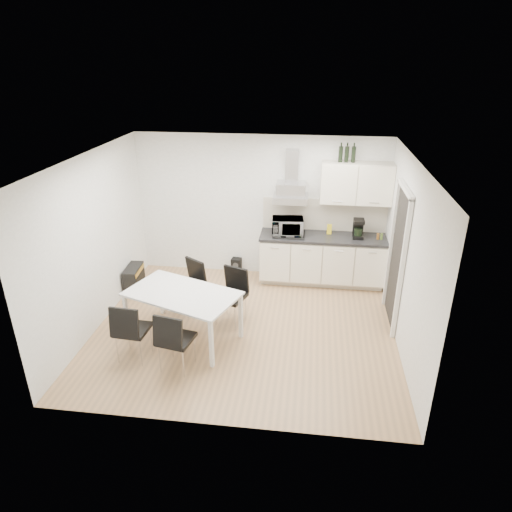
{
  "coord_description": "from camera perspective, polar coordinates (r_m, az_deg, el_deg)",
  "views": [
    {
      "loc": [
        0.92,
        -5.85,
        3.87
      ],
      "look_at": [
        0.14,
        0.28,
        1.1
      ],
      "focal_mm": 32.0,
      "sensor_mm": 36.0,
      "label": 1
    }
  ],
  "objects": [
    {
      "name": "chair_far_left",
      "position": [
        7.35,
        -8.54,
        -3.99
      ],
      "size": [
        0.64,
        0.66,
        0.88
      ],
      "primitive_type": null,
      "rotation": [
        0.0,
        0.0,
        2.56
      ],
      "color": "black",
      "rests_on": "ground"
    },
    {
      "name": "dining_table",
      "position": [
        6.61,
        -9.18,
        -5.1
      ],
      "size": [
        1.77,
        1.38,
        0.75
      ],
      "rotation": [
        0.0,
        0.0,
        -0.36
      ],
      "color": "white",
      "rests_on": "ground"
    },
    {
      "name": "wall_left",
      "position": [
        7.14,
        -19.67,
        1.53
      ],
      "size": [
        0.1,
        4.0,
        2.6
      ],
      "primitive_type": "cube",
      "color": "white",
      "rests_on": "ground"
    },
    {
      "name": "wall_front",
      "position": [
        4.73,
        -5.21,
        -8.98
      ],
      "size": [
        4.5,
        0.1,
        2.6
      ],
      "primitive_type": "cube",
      "color": "white",
      "rests_on": "ground"
    },
    {
      "name": "chair_near_right",
      "position": [
        6.14,
        -9.93,
        -10.26
      ],
      "size": [
        0.53,
        0.58,
        0.88
      ],
      "primitive_type": null,
      "rotation": [
        0.0,
        0.0,
        -0.19
      ],
      "color": "black",
      "rests_on": "ground"
    },
    {
      "name": "wall_right",
      "position": [
        6.53,
        18.4,
        -0.37
      ],
      "size": [
        0.1,
        4.0,
        2.6
      ],
      "primitive_type": "cube",
      "color": "white",
      "rests_on": "ground"
    },
    {
      "name": "wall_back",
      "position": [
        8.32,
        0.58,
        6.12
      ],
      "size": [
        4.5,
        0.1,
        2.6
      ],
      "primitive_type": "cube",
      "color": "white",
      "rests_on": "ground"
    },
    {
      "name": "chair_near_left",
      "position": [
        6.46,
        -15.16,
        -8.94
      ],
      "size": [
        0.48,
        0.53,
        0.88
      ],
      "primitive_type": null,
      "rotation": [
        0.0,
        0.0,
        -0.07
      ],
      "color": "black",
      "rests_on": "ground"
    },
    {
      "name": "ceiling",
      "position": [
        6.06,
        -1.65,
        12.0
      ],
      "size": [
        4.5,
        4.5,
        0.0
      ],
      "primitive_type": "plane",
      "color": "white",
      "rests_on": "wall_back"
    },
    {
      "name": "doorway",
      "position": [
        7.12,
        17.09,
        -0.36
      ],
      "size": [
        0.08,
        1.04,
        2.1
      ],
      "primitive_type": "cube",
      "color": "white",
      "rests_on": "ground"
    },
    {
      "name": "guitar_amp",
      "position": [
        8.31,
        -14.99,
        -2.77
      ],
      "size": [
        0.27,
        0.56,
        0.46
      ],
      "rotation": [
        0.0,
        0.0,
        0.07
      ],
      "color": "black",
      "rests_on": "ground"
    },
    {
      "name": "chair_far_right",
      "position": [
        7.02,
        -3.21,
        -5.2
      ],
      "size": [
        0.58,
        0.62,
        0.88
      ],
      "primitive_type": null,
      "rotation": [
        0.0,
        0.0,
        2.8
      ],
      "color": "black",
      "rests_on": "ground"
    },
    {
      "name": "kitchenette",
      "position": [
        8.18,
        8.6,
        2.02
      ],
      "size": [
        2.22,
        0.64,
        2.52
      ],
      "color": "beige",
      "rests_on": "ground"
    },
    {
      "name": "ground",
      "position": [
        7.08,
        -1.4,
        -9.03
      ],
      "size": [
        4.5,
        4.5,
        0.0
      ],
      "primitive_type": "plane",
      "color": "tan",
      "rests_on": "ground"
    },
    {
      "name": "floor_speaker",
      "position": [
        8.71,
        -2.47,
        -1.2
      ],
      "size": [
        0.19,
        0.18,
        0.29
      ],
      "primitive_type": "cube",
      "rotation": [
        0.0,
        0.0,
        -0.11
      ],
      "color": "black",
      "rests_on": "ground"
    }
  ]
}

